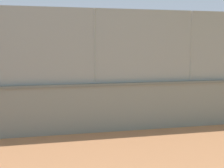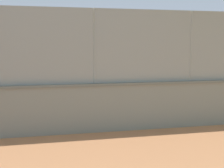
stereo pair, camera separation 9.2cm
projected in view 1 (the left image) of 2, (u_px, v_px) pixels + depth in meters
ground_plane at (100, 91)px, 19.45m from camera, size 260.00×260.00×0.00m
player_foreground_swinging at (157, 85)px, 15.59m from camera, size 0.69×1.20×1.47m
player_baseline_waiting at (53, 80)px, 16.16m from camera, size 0.94×0.97×1.70m
sports_ball at (151, 89)px, 13.20m from camera, size 0.19×0.19×0.19m
courtside_bench at (214, 102)px, 13.09m from camera, size 1.61×0.41×0.87m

